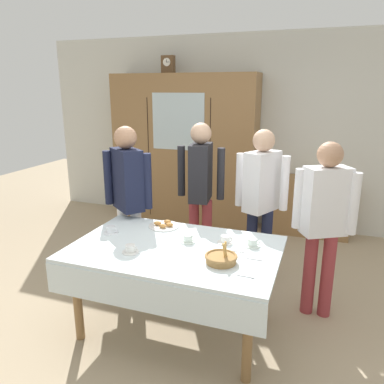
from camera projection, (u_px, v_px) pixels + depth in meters
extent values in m
plane|color=tan|center=(184.00, 315.00, 3.38)|extent=(12.00, 12.00, 0.00)
cube|color=silver|center=(249.00, 132.00, 5.42)|extent=(6.40, 0.10, 2.70)
cylinder|color=olive|center=(77.00, 299.00, 2.97)|extent=(0.07, 0.07, 0.72)
cylinder|color=olive|center=(248.00, 336.00, 2.53)|extent=(0.07, 0.07, 0.72)
cylinder|color=olive|center=(126.00, 258.00, 3.68)|extent=(0.07, 0.07, 0.72)
cylinder|color=olive|center=(266.00, 282.00, 3.23)|extent=(0.07, 0.07, 0.72)
cube|color=silver|center=(175.00, 249.00, 3.00)|extent=(1.65, 1.06, 0.03)
cube|color=silver|center=(146.00, 297.00, 2.56)|extent=(1.65, 0.01, 0.24)
cube|color=olive|center=(184.00, 150.00, 5.52)|extent=(2.13, 0.45, 2.17)
cube|color=silver|center=(178.00, 122.00, 5.19)|extent=(0.77, 0.01, 0.78)
cube|color=black|center=(149.00, 158.00, 5.49)|extent=(0.01, 0.01, 1.73)
cube|color=black|center=(210.00, 162.00, 5.19)|extent=(0.01, 0.01, 1.73)
cube|color=brown|center=(168.00, 64.00, 5.27)|extent=(0.18, 0.10, 0.24)
cylinder|color=white|center=(167.00, 62.00, 5.21)|extent=(0.11, 0.01, 0.11)
cube|color=black|center=(166.00, 61.00, 5.20)|extent=(0.00, 0.00, 0.04)
cube|color=black|center=(168.00, 62.00, 5.20)|extent=(0.05, 0.00, 0.00)
cube|color=olive|center=(306.00, 206.00, 5.16)|extent=(1.14, 0.35, 0.80)
cube|color=#3D754C|center=(309.00, 177.00, 5.05)|extent=(0.13, 0.18, 0.03)
cube|color=#B29333|center=(309.00, 175.00, 5.04)|extent=(0.17, 0.19, 0.03)
cube|color=#B29333|center=(309.00, 173.00, 5.04)|extent=(0.16, 0.21, 0.02)
cube|color=#B29333|center=(309.00, 171.00, 5.03)|extent=(0.15, 0.21, 0.02)
cylinder|color=white|center=(131.00, 252.00, 2.89)|extent=(0.13, 0.13, 0.01)
cylinder|color=white|center=(130.00, 248.00, 2.88)|extent=(0.08, 0.08, 0.05)
torus|color=white|center=(135.00, 249.00, 2.87)|extent=(0.04, 0.01, 0.04)
cylinder|color=#47230F|center=(130.00, 246.00, 2.88)|extent=(0.06, 0.06, 0.01)
cylinder|color=white|center=(225.00, 243.00, 3.07)|extent=(0.13, 0.13, 0.01)
cylinder|color=white|center=(225.00, 239.00, 3.06)|extent=(0.08, 0.08, 0.05)
torus|color=white|center=(230.00, 239.00, 3.05)|extent=(0.04, 0.01, 0.04)
cylinder|color=silver|center=(188.00, 242.00, 3.09)|extent=(0.13, 0.13, 0.01)
cylinder|color=silver|center=(188.00, 238.00, 3.08)|extent=(0.08, 0.08, 0.05)
torus|color=silver|center=(192.00, 238.00, 3.07)|extent=(0.04, 0.01, 0.04)
cylinder|color=white|center=(111.00, 233.00, 3.28)|extent=(0.13, 0.13, 0.01)
cylinder|color=white|center=(111.00, 229.00, 3.27)|extent=(0.08, 0.08, 0.05)
torus|color=white|center=(115.00, 229.00, 3.26)|extent=(0.04, 0.01, 0.04)
cylinder|color=#47230F|center=(111.00, 227.00, 3.26)|extent=(0.06, 0.06, 0.01)
cylinder|color=silver|center=(252.00, 246.00, 3.01)|extent=(0.13, 0.13, 0.01)
cylinder|color=silver|center=(252.00, 242.00, 3.00)|extent=(0.08, 0.08, 0.05)
torus|color=silver|center=(257.00, 242.00, 2.99)|extent=(0.04, 0.01, 0.04)
cylinder|color=#9E7542|center=(221.00, 259.00, 2.72)|extent=(0.22, 0.22, 0.05)
torus|color=#9E7542|center=(221.00, 256.00, 2.71)|extent=(0.24, 0.24, 0.02)
cylinder|color=tan|center=(224.00, 251.00, 2.68)|extent=(0.03, 0.03, 0.12)
cylinder|color=tan|center=(225.00, 250.00, 2.69)|extent=(0.03, 0.04, 0.12)
cylinder|color=tan|center=(225.00, 250.00, 2.71)|extent=(0.02, 0.03, 0.12)
cylinder|color=white|center=(164.00, 226.00, 3.43)|extent=(0.28, 0.28, 0.01)
ellipsoid|color=#BC7F3D|center=(170.00, 225.00, 3.39)|extent=(0.07, 0.05, 0.04)
ellipsoid|color=#BC7F3D|center=(167.00, 222.00, 3.47)|extent=(0.07, 0.05, 0.04)
ellipsoid|color=#BC7F3D|center=(158.00, 223.00, 3.43)|extent=(0.07, 0.05, 0.04)
ellipsoid|color=#BC7F3D|center=(163.00, 226.00, 3.36)|extent=(0.07, 0.05, 0.04)
cube|color=silver|center=(236.00, 251.00, 2.91)|extent=(0.10, 0.01, 0.00)
ellipsoid|color=silver|center=(243.00, 252.00, 2.89)|extent=(0.03, 0.02, 0.01)
cube|color=silver|center=(253.00, 259.00, 2.78)|extent=(0.10, 0.01, 0.00)
ellipsoid|color=silver|center=(261.00, 260.00, 2.76)|extent=(0.03, 0.02, 0.01)
cube|color=silver|center=(244.00, 276.00, 2.52)|extent=(0.10, 0.01, 0.00)
ellipsoid|color=silver|center=(252.00, 277.00, 2.51)|extent=(0.03, 0.02, 0.01)
cylinder|color=#933338|center=(309.00, 273.00, 3.33)|extent=(0.11, 0.11, 0.77)
cylinder|color=#933338|center=(327.00, 276.00, 3.28)|extent=(0.11, 0.11, 0.77)
cube|color=silver|center=(326.00, 201.00, 3.12)|extent=(0.41, 0.35, 0.58)
sphere|color=tan|center=(330.00, 154.00, 3.02)|extent=(0.21, 0.21, 0.21)
cylinder|color=silver|center=(298.00, 199.00, 3.20)|extent=(0.08, 0.08, 0.52)
cylinder|color=silver|center=(354.00, 204.00, 3.05)|extent=(0.08, 0.08, 0.52)
cylinder|color=silver|center=(124.00, 245.00, 3.89)|extent=(0.11, 0.11, 0.80)
cylinder|color=silver|center=(137.00, 247.00, 3.84)|extent=(0.11, 0.11, 0.80)
cube|color=#191E38|center=(127.00, 179.00, 3.67)|extent=(0.41, 0.38, 0.60)
sphere|color=tan|center=(125.00, 138.00, 3.56)|extent=(0.22, 0.22, 0.22)
cylinder|color=#191E38|center=(108.00, 178.00, 3.74)|extent=(0.08, 0.08, 0.54)
cylinder|color=#191E38|center=(148.00, 181.00, 3.60)|extent=(0.08, 0.08, 0.54)
cylinder|color=#933338|center=(194.00, 234.00, 4.18)|extent=(0.11, 0.11, 0.81)
cylinder|color=#933338|center=(207.00, 235.00, 4.13)|extent=(0.11, 0.11, 0.81)
cube|color=#232328|center=(201.00, 172.00, 3.96)|extent=(0.25, 0.38, 0.60)
sphere|color=tan|center=(201.00, 133.00, 3.85)|extent=(0.22, 0.22, 0.22)
cylinder|color=#232328|center=(181.00, 171.00, 4.04)|extent=(0.08, 0.08, 0.54)
cylinder|color=#232328|center=(221.00, 174.00, 3.89)|extent=(0.08, 0.08, 0.54)
cylinder|color=#191E38|center=(251.00, 246.00, 3.89)|extent=(0.11, 0.11, 0.79)
cylinder|color=#191E38|center=(266.00, 248.00, 3.84)|extent=(0.11, 0.11, 0.79)
cube|color=silver|center=(262.00, 182.00, 3.68)|extent=(0.34, 0.41, 0.59)
sphere|color=tan|center=(264.00, 140.00, 3.57)|extent=(0.21, 0.21, 0.21)
cylinder|color=silver|center=(240.00, 180.00, 3.75)|extent=(0.08, 0.08, 0.53)
cylinder|color=silver|center=(285.00, 183.00, 3.60)|extent=(0.08, 0.08, 0.53)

